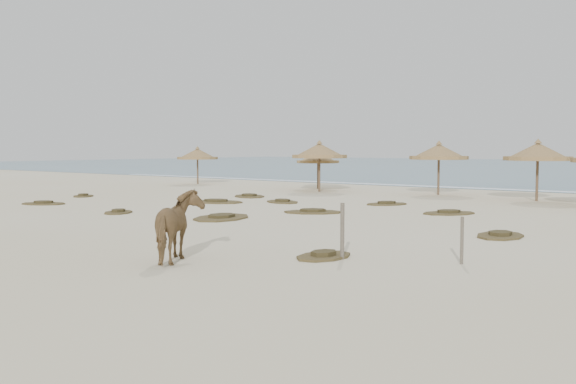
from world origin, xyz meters
name	(u,v)px	position (x,y,z in m)	size (l,w,h in m)	color
ground	(177,230)	(0.00, 0.00, 0.00)	(160.00, 160.00, 0.00)	beige
foam_line	(483,189)	(0.00, 26.00, 0.00)	(70.00, 0.60, 0.01)	silver
palapa_0	(198,155)	(-18.25, 18.60, 2.12)	(3.75, 3.75, 2.73)	brown
palapa_1	(319,152)	(-6.64, 17.32, 2.39)	(3.92, 3.92, 3.08)	brown
palapa_2	(318,158)	(-8.22, 19.40, 1.96)	(3.37, 3.37, 2.53)	brown
palapa_3	(439,153)	(-0.01, 19.41, 2.34)	(3.82, 3.82, 3.02)	brown
palapa_5	(538,153)	(5.61, 18.47, 2.38)	(4.04, 4.04, 3.07)	brown
horse	(179,226)	(4.23, -3.77, 0.82)	(0.89, 1.95, 1.65)	olive
fence_post_near	(342,231)	(7.03, -1.18, 0.67)	(0.10, 0.10, 1.34)	#675C4D
fence_post_far	(462,240)	(9.51, -0.04, 0.54)	(0.08, 0.08, 1.08)	#675C4D
scrub_0	(44,203)	(-11.93, 2.60, 0.05)	(2.49, 2.15, 0.16)	brown
scrub_1	(216,201)	(-6.25, 8.20, 0.05)	(3.09, 2.46, 0.16)	brown
scrub_2	(118,212)	(-5.90, 2.22, 0.05)	(1.80, 1.93, 0.16)	brown
scrub_3	(313,212)	(0.21, 7.14, 0.05)	(2.85, 2.65, 0.16)	brown
scrub_4	(500,235)	(8.64, 4.89, 0.05)	(1.51, 2.13, 0.16)	brown
scrub_6	(249,196)	(-7.35, 11.83, 0.05)	(2.86, 2.71, 0.16)	brown
scrub_7	(449,213)	(4.73, 10.10, 0.05)	(2.42, 2.63, 0.16)	brown
scrub_8	(83,196)	(-14.47, 6.46, 0.05)	(1.84, 1.86, 0.16)	brown
scrub_9	(222,217)	(-1.26, 3.36, 0.05)	(2.54, 3.21, 0.16)	brown
scrub_12	(324,255)	(6.56, -1.26, 0.05)	(1.15, 1.70, 0.16)	brown
scrub_13	(387,204)	(0.76, 12.20, 0.05)	(2.12, 2.41, 0.16)	brown
scrub_14	(282,201)	(-3.77, 10.17, 0.05)	(2.49, 2.18, 0.16)	brown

